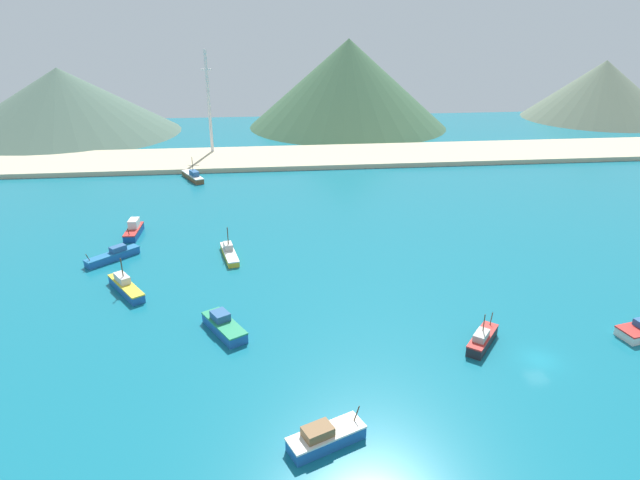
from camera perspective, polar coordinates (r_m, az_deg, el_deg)
name	(u,v)px	position (r m, az deg, el deg)	size (l,w,h in m)	color
ground	(453,257)	(93.13, 14.02, -1.72)	(260.00, 280.00, 0.50)	#146B7F
fishing_boat_0	(325,437)	(53.23, 0.55, -20.28)	(7.90, 5.27, 3.01)	#1E5BA8
fishing_boat_1	(126,287)	(83.14, -20.03, -4.68)	(6.83, 8.96, 5.29)	#1E5BA8
fishing_boat_3	(229,253)	(90.61, -9.64, -1.38)	(3.64, 9.01, 5.15)	gold
fishing_boat_4	(482,339)	(69.11, 16.91, -10.10)	(5.81, 6.51, 4.49)	#232328
fishing_boat_6	(193,176)	(136.23, -13.39, 6.63)	(6.41, 10.20, 5.74)	brown
fishing_boat_7	(134,230)	(103.83, -19.24, 1.01)	(2.39, 7.35, 2.90)	#14478C
fishing_boat_8	(113,255)	(94.72, -21.18, -1.54)	(7.99, 7.60, 2.49)	#1E5BA8
fishing_boat_9	(224,326)	(69.91, -10.22, -8.99)	(6.23, 8.25, 2.46)	#1E5BA8
beach_strip	(373,155)	(155.61, 5.64, 9.00)	(247.00, 24.36, 1.20)	#C6B793
hill_west	(62,102)	(204.03, -25.79, 13.15)	(75.85, 75.85, 21.87)	#4C6656
hill_central	(348,83)	(199.55, 3.01, 16.34)	(71.56, 71.56, 30.30)	#3D6042
hill_east	(602,90)	(240.66, 27.82, 13.97)	(56.91, 56.91, 22.02)	#60705B
radio_tower	(209,103)	(157.29, -11.77, 14.09)	(2.91, 2.33, 29.11)	silver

